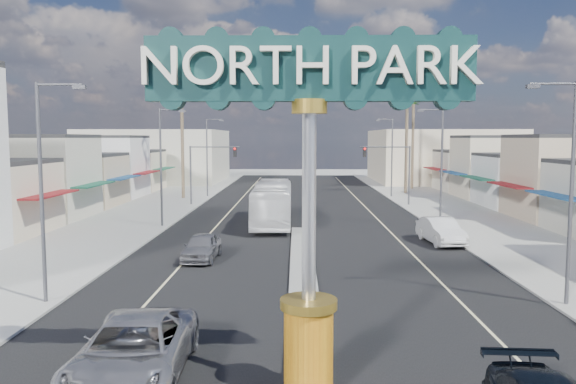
{
  "coord_description": "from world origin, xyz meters",
  "views": [
    {
      "loc": [
        -0.33,
        -12.3,
        6.79
      ],
      "look_at": [
        -0.68,
        11.61,
        4.49
      ],
      "focal_mm": 35.0,
      "sensor_mm": 36.0,
      "label": 1
    }
  ],
  "objects_px": {
    "suv_left": "(133,351)",
    "palm_left_far": "(182,95)",
    "palm_right_mid": "(407,106)",
    "palm_right_far": "(414,95)",
    "streetlight_r_mid": "(439,161)",
    "streetlight_r_far": "(391,153)",
    "traffic_signal_right": "(391,163)",
    "car_parked_left": "(202,247)",
    "streetlight_l_mid": "(163,161)",
    "traffic_signal_left": "(208,163)",
    "city_bus": "(273,203)",
    "streetlight_l_near": "(45,181)",
    "car_parked_right": "(441,231)",
    "gateway_sign": "(309,172)",
    "streetlight_r_near": "(568,182)",
    "streetlight_l_far": "(208,153)"
  },
  "relations": [
    {
      "from": "suv_left",
      "to": "palm_left_far",
      "type": "bearing_deg",
      "value": 97.9
    },
    {
      "from": "palm_right_mid",
      "to": "palm_right_far",
      "type": "relative_size",
      "value": 0.86
    },
    {
      "from": "streetlight_r_mid",
      "to": "streetlight_r_far",
      "type": "height_order",
      "value": "same"
    },
    {
      "from": "traffic_signal_right",
      "to": "car_parked_left",
      "type": "height_order",
      "value": "traffic_signal_right"
    },
    {
      "from": "streetlight_r_mid",
      "to": "car_parked_left",
      "type": "bearing_deg",
      "value": -144.38
    },
    {
      "from": "streetlight_l_mid",
      "to": "streetlight_r_far",
      "type": "xyz_separation_m",
      "value": [
        20.87,
        22.0,
        0.0
      ]
    },
    {
      "from": "traffic_signal_left",
      "to": "city_bus",
      "type": "bearing_deg",
      "value": -60.98
    },
    {
      "from": "streetlight_l_mid",
      "to": "palm_left_far",
      "type": "xyz_separation_m",
      "value": [
        -2.57,
        20.0,
        6.43
      ]
    },
    {
      "from": "car_parked_left",
      "to": "streetlight_l_mid",
      "type": "bearing_deg",
      "value": 115.77
    },
    {
      "from": "palm_right_far",
      "to": "streetlight_r_far",
      "type": "bearing_deg",
      "value": -114.55
    },
    {
      "from": "streetlight_l_near",
      "to": "car_parked_right",
      "type": "distance_m",
      "value": 24.09
    },
    {
      "from": "car_parked_left",
      "to": "city_bus",
      "type": "relative_size",
      "value": 0.36
    },
    {
      "from": "suv_left",
      "to": "car_parked_right",
      "type": "relative_size",
      "value": 1.25
    },
    {
      "from": "gateway_sign",
      "to": "streetlight_l_mid",
      "type": "bearing_deg",
      "value": 110.42
    },
    {
      "from": "car_parked_left",
      "to": "streetlight_l_near",
      "type": "bearing_deg",
      "value": -116.56
    },
    {
      "from": "streetlight_l_mid",
      "to": "streetlight_r_near",
      "type": "height_order",
      "value": "same"
    },
    {
      "from": "streetlight_r_far",
      "to": "traffic_signal_right",
      "type": "bearing_deg",
      "value": -98.86
    },
    {
      "from": "streetlight_l_mid",
      "to": "palm_right_mid",
      "type": "xyz_separation_m",
      "value": [
        23.43,
        26.0,
        5.54
      ]
    },
    {
      "from": "car_parked_right",
      "to": "car_parked_left",
      "type": "bearing_deg",
      "value": -166.91
    },
    {
      "from": "traffic_signal_right",
      "to": "gateway_sign",
      "type": "bearing_deg",
      "value": -102.33
    },
    {
      "from": "streetlight_l_far",
      "to": "streetlight_r_near",
      "type": "bearing_deg",
      "value": -63.58
    },
    {
      "from": "palm_left_far",
      "to": "suv_left",
      "type": "relative_size",
      "value": 2.08
    },
    {
      "from": "traffic_signal_right",
      "to": "palm_right_far",
      "type": "xyz_separation_m",
      "value": [
        5.82,
        18.01,
        8.11
      ]
    },
    {
      "from": "palm_right_far",
      "to": "car_parked_right",
      "type": "relative_size",
      "value": 2.8
    },
    {
      "from": "suv_left",
      "to": "city_bus",
      "type": "relative_size",
      "value": 0.52
    },
    {
      "from": "streetlight_l_far",
      "to": "streetlight_r_mid",
      "type": "bearing_deg",
      "value": -46.52
    },
    {
      "from": "streetlight_r_near",
      "to": "palm_left_far",
      "type": "distance_m",
      "value": 46.8
    },
    {
      "from": "streetlight_l_near",
      "to": "streetlight_r_far",
      "type": "distance_m",
      "value": 46.9
    },
    {
      "from": "traffic_signal_left",
      "to": "traffic_signal_right",
      "type": "relative_size",
      "value": 1.0
    },
    {
      "from": "traffic_signal_left",
      "to": "streetlight_l_far",
      "type": "height_order",
      "value": "streetlight_l_far"
    },
    {
      "from": "streetlight_r_near",
      "to": "city_bus",
      "type": "height_order",
      "value": "streetlight_r_near"
    },
    {
      "from": "traffic_signal_right",
      "to": "streetlight_r_near",
      "type": "xyz_separation_m",
      "value": [
        1.25,
        -33.99,
        0.79
      ]
    },
    {
      "from": "traffic_signal_left",
      "to": "streetlight_r_mid",
      "type": "xyz_separation_m",
      "value": [
        19.62,
        -13.99,
        0.79
      ]
    },
    {
      "from": "traffic_signal_left",
      "to": "car_parked_left",
      "type": "relative_size",
      "value": 1.39
    },
    {
      "from": "streetlight_l_far",
      "to": "streetlight_r_mid",
      "type": "height_order",
      "value": "same"
    },
    {
      "from": "streetlight_r_mid",
      "to": "gateway_sign",
      "type": "bearing_deg",
      "value": -110.42
    },
    {
      "from": "streetlight_l_near",
      "to": "city_bus",
      "type": "bearing_deg",
      "value": 68.93
    },
    {
      "from": "traffic_signal_left",
      "to": "streetlight_r_far",
      "type": "height_order",
      "value": "streetlight_r_far"
    },
    {
      "from": "palm_right_far",
      "to": "city_bus",
      "type": "xyz_separation_m",
      "value": [
        -17.19,
        -30.61,
        -10.7
      ]
    },
    {
      "from": "gateway_sign",
      "to": "streetlight_r_mid",
      "type": "height_order",
      "value": "gateway_sign"
    },
    {
      "from": "streetlight_r_mid",
      "to": "car_parked_left",
      "type": "relative_size",
      "value": 2.08
    },
    {
      "from": "palm_left_far",
      "to": "city_bus",
      "type": "xyz_separation_m",
      "value": [
        10.81,
        -18.61,
        -9.81
      ]
    },
    {
      "from": "palm_right_mid",
      "to": "suv_left",
      "type": "xyz_separation_m",
      "value": [
        -17.87,
        -53.22,
        -9.73
      ]
    },
    {
      "from": "streetlight_r_far",
      "to": "palm_right_far",
      "type": "height_order",
      "value": "palm_right_far"
    },
    {
      "from": "streetlight_l_near",
      "to": "traffic_signal_left",
      "type": "bearing_deg",
      "value": 87.9
    },
    {
      "from": "palm_right_far",
      "to": "car_parked_left",
      "type": "xyz_separation_m",
      "value": [
        -20.61,
        -43.49,
        -11.65
      ]
    },
    {
      "from": "gateway_sign",
      "to": "traffic_signal_right",
      "type": "distance_m",
      "value": 43.04
    },
    {
      "from": "streetlight_l_near",
      "to": "suv_left",
      "type": "distance_m",
      "value": 10.03
    },
    {
      "from": "traffic_signal_left",
      "to": "car_parked_right",
      "type": "xyz_separation_m",
      "value": [
        18.18,
        -20.39,
        -3.45
      ]
    },
    {
      "from": "gateway_sign",
      "to": "car_parked_left",
      "type": "xyz_separation_m",
      "value": [
        -5.61,
        16.53,
        -5.19
      ]
    }
  ]
}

